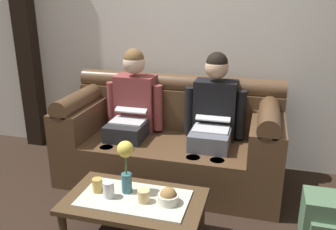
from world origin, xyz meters
TOP-DOWN VIEW (x-y plane):
  - back_wall_patterned at (0.00, 1.70)m, footprint 6.00×0.12m
  - timber_pillar at (-1.76, 1.58)m, footprint 0.20×0.20m
  - couch at (-0.00, 1.17)m, footprint 2.01×0.88m
  - person_left at (-0.39, 1.17)m, footprint 0.56×0.67m
  - person_right at (0.39, 1.17)m, footprint 0.56×0.67m
  - coffee_table at (0.00, 0.17)m, footprint 0.97×0.57m
  - flower_vase at (-0.07, 0.22)m, footprint 0.12×0.12m
  - snack_bowl at (0.25, 0.17)m, footprint 0.14×0.14m
  - cup_near_left at (0.08, 0.14)m, footprint 0.08×0.08m
  - cup_near_right at (-0.17, 0.13)m, footprint 0.08×0.08m
  - cup_far_center at (-0.28, 0.17)m, footprint 0.07×0.07m
  - backpack_right at (1.30, 0.55)m, footprint 0.31×0.32m

SIDE VIEW (x-z plane):
  - backpack_right at x=1.30m, z-range 0.00..0.34m
  - coffee_table at x=0.00m, z-range 0.13..0.49m
  - couch at x=0.00m, z-range -0.11..0.86m
  - cup_near_left at x=0.08m, z-range 0.36..0.45m
  - snack_bowl at x=0.25m, z-range 0.34..0.46m
  - cup_far_center at x=-0.28m, z-range 0.36..0.46m
  - cup_near_right at x=-0.17m, z-range 0.36..0.48m
  - flower_vase at x=-0.07m, z-range 0.41..0.80m
  - person_right at x=0.39m, z-range 0.05..1.27m
  - person_left at x=-0.39m, z-range 0.05..1.27m
  - back_wall_patterned at x=0.00m, z-range 0.00..2.90m
  - timber_pillar at x=-1.76m, z-range 0.00..2.90m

